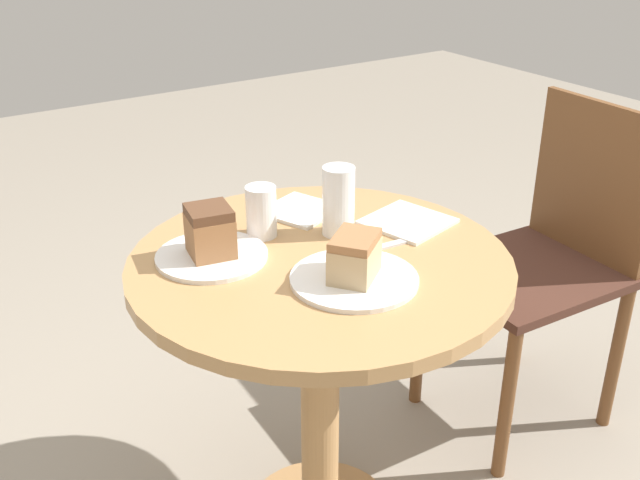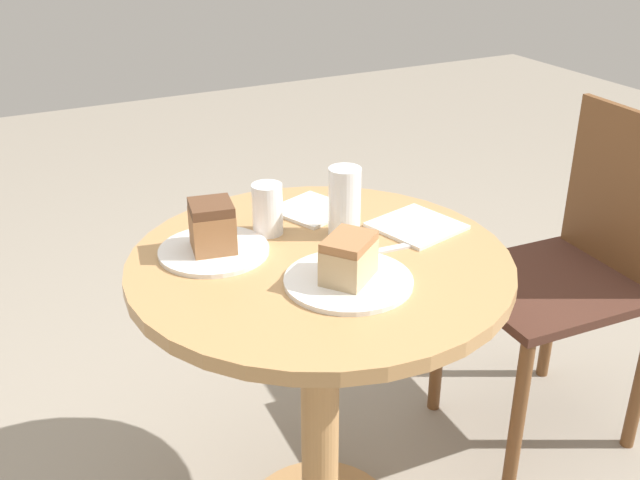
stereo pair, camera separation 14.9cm
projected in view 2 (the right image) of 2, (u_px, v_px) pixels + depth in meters
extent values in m
cylinder|color=tan|center=(320.00, 403.00, 1.67)|extent=(0.09, 0.09, 0.67)
cylinder|color=tan|center=(320.00, 264.00, 1.52)|extent=(0.78, 0.78, 0.03)
cylinder|color=brown|center=(438.00, 343.00, 2.12)|extent=(0.04, 0.04, 0.45)
cylinder|color=brown|center=(518.00, 419.00, 1.83)|extent=(0.04, 0.04, 0.45)
cylinder|color=brown|center=(551.00, 313.00, 2.27)|extent=(0.04, 0.04, 0.45)
cube|color=#47281E|center=(548.00, 285.00, 1.95)|extent=(0.43, 0.47, 0.03)
cube|color=brown|center=(625.00, 192.00, 1.93)|extent=(0.38, 0.04, 0.43)
cylinder|color=white|center=(350.00, 280.00, 1.42)|extent=(0.25, 0.25, 0.01)
cylinder|color=white|center=(214.00, 251.00, 1.53)|extent=(0.23, 0.23, 0.01)
cube|color=tan|center=(350.00, 262.00, 1.40)|extent=(0.13, 0.13, 0.07)
cube|color=#9E6B42|center=(350.00, 241.00, 1.38)|extent=(0.12, 0.13, 0.02)
cube|color=#9E6B42|center=(212.00, 230.00, 1.51)|extent=(0.10, 0.10, 0.08)
cube|color=brown|center=(211.00, 207.00, 1.49)|extent=(0.10, 0.10, 0.02)
cylinder|color=silver|center=(344.00, 213.00, 1.59)|extent=(0.06, 0.06, 0.10)
cylinder|color=white|center=(344.00, 202.00, 1.58)|extent=(0.07, 0.07, 0.15)
cylinder|color=silver|center=(268.00, 215.00, 1.60)|extent=(0.06, 0.06, 0.08)
cylinder|color=white|center=(268.00, 209.00, 1.59)|extent=(0.07, 0.07, 0.11)
cube|color=silver|center=(417.00, 226.00, 1.64)|extent=(0.20, 0.20, 0.01)
cube|color=silver|center=(383.00, 250.00, 1.54)|extent=(0.03, 0.19, 0.00)
cube|color=silver|center=(312.00, 210.00, 1.72)|extent=(0.19, 0.19, 0.01)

